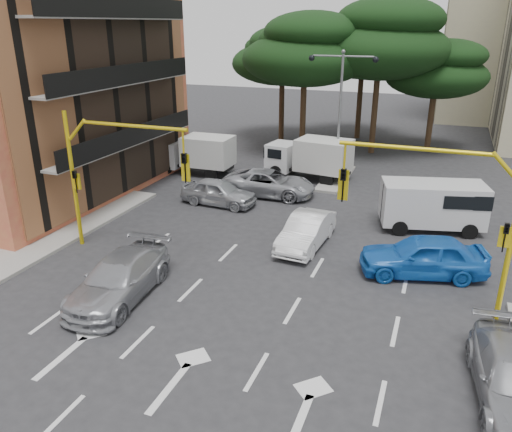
{
  "coord_description": "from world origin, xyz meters",
  "views": [
    {
      "loc": [
        6.18,
        -14.48,
        9.36
      ],
      "look_at": [
        -0.98,
        4.22,
        1.6
      ],
      "focal_mm": 35.0,
      "sensor_mm": 36.0,
      "label": 1
    }
  ],
  "objects_px": {
    "box_truck_a": "(195,155)",
    "car_blue_compact": "(423,256)",
    "car_silver_wagon": "(119,278)",
    "car_silver_cross_a": "(269,183)",
    "street_lamp_center": "(341,93)",
    "signal_mast_right": "(456,204)",
    "signal_mast_left": "(106,165)",
    "car_white_hatch": "(306,231)",
    "van_white": "(432,206)",
    "car_silver_cross_b": "(219,192)",
    "box_truck_b": "(309,159)"
  },
  "relations": [
    {
      "from": "street_lamp_center",
      "to": "box_truck_b",
      "type": "bearing_deg",
      "value": -163.51
    },
    {
      "from": "street_lamp_center",
      "to": "car_blue_compact",
      "type": "height_order",
      "value": "street_lamp_center"
    },
    {
      "from": "car_silver_cross_a",
      "to": "van_white",
      "type": "xyz_separation_m",
      "value": [
        9.0,
        -2.01,
        0.45
      ]
    },
    {
      "from": "car_white_hatch",
      "to": "car_silver_cross_b",
      "type": "bearing_deg",
      "value": 152.59
    },
    {
      "from": "signal_mast_right",
      "to": "car_silver_cross_b",
      "type": "xyz_separation_m",
      "value": [
        -11.8,
        7.01,
        -3.17
      ]
    },
    {
      "from": "car_silver_wagon",
      "to": "car_silver_cross_a",
      "type": "bearing_deg",
      "value": 79.89
    },
    {
      "from": "car_white_hatch",
      "to": "box_truck_a",
      "type": "distance_m",
      "value": 13.17
    },
    {
      "from": "signal_mast_left",
      "to": "car_silver_wagon",
      "type": "bearing_deg",
      "value": -51.33
    },
    {
      "from": "car_white_hatch",
      "to": "car_silver_wagon",
      "type": "bearing_deg",
      "value": -123.49
    },
    {
      "from": "street_lamp_center",
      "to": "car_silver_wagon",
      "type": "distance_m",
      "value": 18.43
    },
    {
      "from": "street_lamp_center",
      "to": "van_white",
      "type": "height_order",
      "value": "street_lamp_center"
    },
    {
      "from": "van_white",
      "to": "box_truck_b",
      "type": "distance_m",
      "value": 9.8
    },
    {
      "from": "signal_mast_right",
      "to": "car_blue_compact",
      "type": "relative_size",
      "value": 1.24
    },
    {
      "from": "car_silver_wagon",
      "to": "box_truck_a",
      "type": "distance_m",
      "value": 16.1
    },
    {
      "from": "street_lamp_center",
      "to": "signal_mast_right",
      "type": "bearing_deg",
      "value": -64.09
    },
    {
      "from": "car_white_hatch",
      "to": "car_blue_compact",
      "type": "relative_size",
      "value": 0.9
    },
    {
      "from": "van_white",
      "to": "signal_mast_right",
      "type": "bearing_deg",
      "value": -8.6
    },
    {
      "from": "signal_mast_right",
      "to": "car_silver_cross_b",
      "type": "bearing_deg",
      "value": 149.3
    },
    {
      "from": "car_silver_cross_b",
      "to": "box_truck_a",
      "type": "height_order",
      "value": "box_truck_a"
    },
    {
      "from": "signal_mast_left",
      "to": "box_truck_b",
      "type": "xyz_separation_m",
      "value": [
        5.12,
        13.51,
        -2.56
      ]
    },
    {
      "from": "car_blue_compact",
      "to": "signal_mast_left",
      "type": "bearing_deg",
      "value": -95.05
    },
    {
      "from": "car_silver_cross_b",
      "to": "van_white",
      "type": "xyz_separation_m",
      "value": [
        11.05,
        0.49,
        0.46
      ]
    },
    {
      "from": "box_truck_b",
      "to": "car_silver_cross_a",
      "type": "bearing_deg",
      "value": 170.34
    },
    {
      "from": "signal_mast_left",
      "to": "car_silver_cross_b",
      "type": "height_order",
      "value": "signal_mast_left"
    },
    {
      "from": "car_silver_cross_b",
      "to": "car_silver_wagon",
      "type": "bearing_deg",
      "value": -171.63
    },
    {
      "from": "signal_mast_left",
      "to": "car_silver_cross_a",
      "type": "distance_m",
      "value": 10.73
    },
    {
      "from": "car_blue_compact",
      "to": "car_silver_cross_b",
      "type": "relative_size",
      "value": 1.15
    },
    {
      "from": "car_silver_cross_a",
      "to": "car_silver_wagon",
      "type": "bearing_deg",
      "value": 172.59
    },
    {
      "from": "signal_mast_right",
      "to": "van_white",
      "type": "distance_m",
      "value": 8.01
    },
    {
      "from": "street_lamp_center",
      "to": "car_silver_cross_a",
      "type": "xyz_separation_m",
      "value": [
        -2.95,
        -4.5,
        -4.69
      ]
    },
    {
      "from": "van_white",
      "to": "car_white_hatch",
      "type": "bearing_deg",
      "value": -65.61
    },
    {
      "from": "car_silver_wagon",
      "to": "box_truck_a",
      "type": "bearing_deg",
      "value": 102.75
    },
    {
      "from": "car_blue_compact",
      "to": "van_white",
      "type": "xyz_separation_m",
      "value": [
        0.06,
        5.11,
        0.36
      ]
    },
    {
      "from": "car_blue_compact",
      "to": "car_silver_cross_b",
      "type": "height_order",
      "value": "car_blue_compact"
    },
    {
      "from": "car_blue_compact",
      "to": "van_white",
      "type": "relative_size",
      "value": 1.03
    },
    {
      "from": "car_white_hatch",
      "to": "box_truck_b",
      "type": "relative_size",
      "value": 0.81
    },
    {
      "from": "car_blue_compact",
      "to": "car_silver_wagon",
      "type": "distance_m",
      "value": 11.63
    },
    {
      "from": "car_silver_cross_b",
      "to": "box_truck_b",
      "type": "bearing_deg",
      "value": -23.39
    },
    {
      "from": "signal_mast_left",
      "to": "box_truck_a",
      "type": "bearing_deg",
      "value": 100.36
    },
    {
      "from": "car_white_hatch",
      "to": "car_silver_cross_a",
      "type": "xyz_separation_m",
      "value": [
        -3.92,
        6.09,
        0.02
      ]
    },
    {
      "from": "box_truck_b",
      "to": "car_silver_wagon",
      "type": "bearing_deg",
      "value": 179.59
    },
    {
      "from": "van_white",
      "to": "street_lamp_center",
      "type": "bearing_deg",
      "value": -151.46
    },
    {
      "from": "signal_mast_left",
      "to": "car_white_hatch",
      "type": "distance_m",
      "value": 9.06
    },
    {
      "from": "car_blue_compact",
      "to": "signal_mast_right",
      "type": "bearing_deg",
      "value": 3.23
    },
    {
      "from": "box_truck_a",
      "to": "car_silver_cross_b",
      "type": "bearing_deg",
      "value": -142.56
    },
    {
      "from": "car_blue_compact",
      "to": "van_white",
      "type": "bearing_deg",
      "value": 163.67
    },
    {
      "from": "car_blue_compact",
      "to": "car_silver_cross_b",
      "type": "bearing_deg",
      "value": -128.44
    },
    {
      "from": "box_truck_a",
      "to": "car_blue_compact",
      "type": "bearing_deg",
      "value": -123.91
    },
    {
      "from": "car_blue_compact",
      "to": "car_silver_cross_b",
      "type": "xyz_separation_m",
      "value": [
        -10.99,
        4.62,
        -0.11
      ]
    },
    {
      "from": "signal_mast_left",
      "to": "car_white_hatch",
      "type": "xyz_separation_m",
      "value": [
        7.77,
        3.42,
        -3.17
      ]
    }
  ]
}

